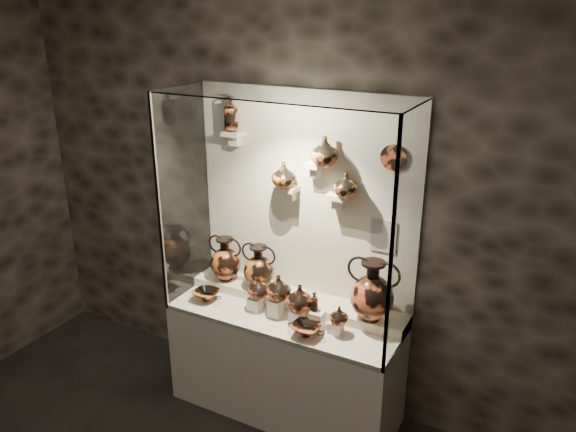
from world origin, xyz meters
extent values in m
cube|color=black|center=(0.00, 2.50, 1.60)|extent=(5.00, 0.02, 3.20)
cube|color=beige|center=(0.00, 2.18, 0.40)|extent=(1.70, 0.60, 0.80)
cube|color=beige|center=(0.00, 2.18, 0.82)|extent=(1.68, 0.58, 0.03)
cube|color=beige|center=(0.00, 2.35, 0.85)|extent=(1.70, 0.25, 0.10)
cube|color=beige|center=(0.00, 2.50, 1.60)|extent=(1.70, 0.03, 1.60)
cube|color=white|center=(0.00, 1.88, 1.60)|extent=(1.70, 0.01, 1.60)
cube|color=white|center=(-0.85, 2.18, 1.60)|extent=(0.01, 0.60, 1.60)
cube|color=white|center=(0.85, 2.18, 1.60)|extent=(0.01, 0.60, 1.60)
cube|color=white|center=(0.00, 2.18, 2.40)|extent=(1.70, 0.60, 0.01)
cube|color=gray|center=(-0.84, 1.89, 1.60)|extent=(0.02, 0.02, 1.60)
cube|color=gray|center=(0.84, 1.89, 1.60)|extent=(0.02, 0.02, 1.60)
cube|color=silver|center=(-0.22, 2.13, 0.88)|extent=(0.09, 0.09, 0.10)
cube|color=silver|center=(-0.05, 2.13, 0.90)|extent=(0.09, 0.09, 0.13)
cube|color=silver|center=(0.12, 2.13, 0.88)|extent=(0.09, 0.09, 0.09)
cube|color=silver|center=(0.28, 2.13, 0.89)|extent=(0.09, 0.09, 0.12)
cube|color=silver|center=(0.42, 2.13, 0.87)|extent=(0.09, 0.09, 0.08)
cube|color=beige|center=(-0.55, 2.42, 2.05)|extent=(0.14, 0.12, 0.04)
cube|color=beige|center=(-0.10, 2.42, 1.70)|extent=(0.14, 0.12, 0.04)
cube|color=beige|center=(0.10, 2.42, 1.90)|extent=(0.10, 0.12, 0.04)
cube|color=beige|center=(0.28, 2.42, 1.70)|extent=(0.14, 0.12, 0.04)
imported|color=#C04F24|center=(-0.20, 2.15, 1.02)|extent=(0.20, 0.20, 0.17)
imported|color=#B1551F|center=(-0.03, 2.15, 1.05)|extent=(0.22, 0.22, 0.19)
imported|color=#C04F24|center=(0.14, 2.14, 1.02)|extent=(0.21, 0.21, 0.19)
imported|color=#C04F24|center=(0.45, 2.11, 0.98)|extent=(0.15, 0.15, 0.13)
imported|color=#B1551F|center=(-0.12, 2.38, 1.81)|extent=(0.23, 0.23, 0.18)
imported|color=#B1551F|center=(0.20, 2.38, 2.02)|extent=(0.21, 0.21, 0.20)
imported|color=#B1551F|center=(0.35, 2.39, 1.80)|extent=(0.21, 0.21, 0.17)
cylinder|color=#B14522|center=(0.64, 2.47, 2.01)|extent=(0.17, 0.02, 0.17)
cube|color=beige|center=(0.60, 2.47, 1.45)|extent=(0.17, 0.01, 0.23)
camera|label=1|loc=(1.68, -0.94, 2.92)|focal=35.00mm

